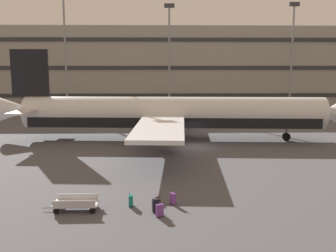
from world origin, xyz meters
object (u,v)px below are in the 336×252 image
Objects in this scene: airliner at (170,114)px; suitcase_small at (173,198)px; suitcase_black at (131,200)px; baggage_cart at (76,203)px; backpack_navy at (159,200)px; suitcase_purple at (160,210)px; suitcase_upright at (156,205)px.

airliner reaches higher than suitcase_small.
suitcase_black is 0.26× the size of baggage_cart.
backpack_navy is at bearing 13.39° from suitcase_black.
baggage_cart reaches higher than backpack_navy.
backpack_navy is at bearing 91.19° from suitcase_purple.
suitcase_upright is (1.54, -1.04, 0.06)m from suitcase_black.
suitcase_purple is 2.11m from suitcase_small.
suitcase_small is at bearing 7.91° from baggage_cart.
suitcase_black is 0.92× the size of suitcase_small.
suitcase_small is at bearing 66.71° from suitcase_purple.
suitcase_small is at bearing 50.47° from suitcase_upright.
baggage_cart is at bearing -172.09° from suitcase_small.
airliner is 45.43× the size of suitcase_black.
suitcase_small is 0.91m from backpack_navy.
airliner reaches higher than suitcase_purple.
suitcase_purple is 0.26× the size of baggage_cart.
suitcase_upright is at bearing -5.45° from baggage_cart.
backpack_navy is 0.17× the size of baggage_cart.
airliner reaches higher than baggage_cart.
backpack_navy is (0.16, 1.44, -0.19)m from suitcase_upright.
suitcase_small reaches higher than baggage_cart.
backpack_navy is (-0.04, 2.13, -0.16)m from suitcase_purple.
baggage_cart is (-6.19, -21.43, -2.57)m from airliner.
suitcase_purple is 2.13m from backpack_navy.
backpack_navy is at bearing -93.58° from airliner.
baggage_cart is at bearing 174.55° from suitcase_upright.
suitcase_upright is at bearing -129.53° from suitcase_small.
suitcase_purple is 0.89× the size of suitcase_upright.
airliner is at bearing 73.88° from baggage_cart.
suitcase_upright is 1.02× the size of suitcase_small.
suitcase_purple is at bearing -93.13° from airliner.
suitcase_upright is 0.29× the size of baggage_cart.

